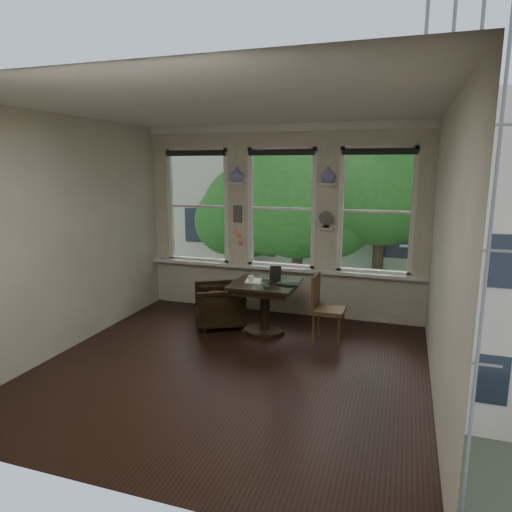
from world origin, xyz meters
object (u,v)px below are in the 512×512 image
(table, at_px, (265,308))
(laptop, at_px, (289,285))
(side_chair_right, at_px, (329,309))
(armchair_left, at_px, (219,305))
(mug, at_px, (251,279))

(table, xyz_separation_m, laptop, (0.37, -0.09, 0.39))
(table, height_order, laptop, laptop)
(table, xyz_separation_m, side_chair_right, (0.92, -0.05, 0.09))
(armchair_left, relative_size, mug, 7.33)
(armchair_left, bearing_deg, table, 56.29)
(armchair_left, xyz_separation_m, laptop, (1.11, -0.15, 0.44))
(table, bearing_deg, mug, -170.47)
(table, height_order, armchair_left, table)
(table, xyz_separation_m, armchair_left, (-0.74, 0.06, -0.05))
(armchair_left, bearing_deg, mug, 50.99)
(table, distance_m, armchair_left, 0.74)
(armchair_left, height_order, mug, mug)
(side_chair_right, relative_size, laptop, 2.70)
(side_chair_right, distance_m, laptop, 0.63)
(laptop, xyz_separation_m, mug, (-0.57, 0.06, 0.03))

